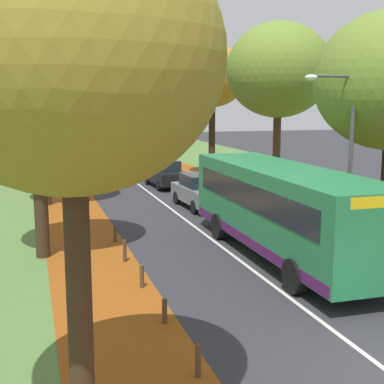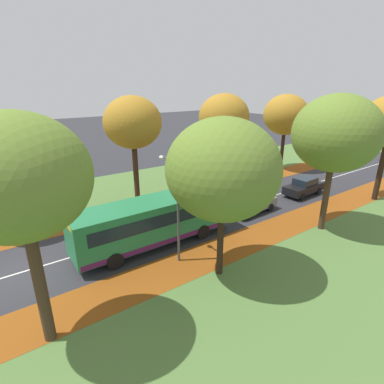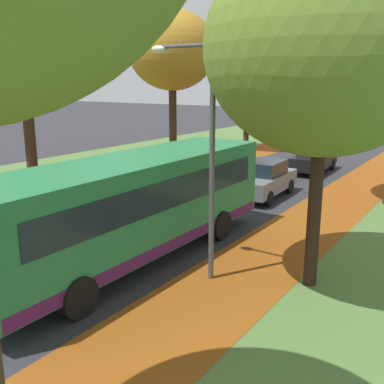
{
  "view_description": "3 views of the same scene",
  "coord_description": "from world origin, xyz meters",
  "px_view_note": "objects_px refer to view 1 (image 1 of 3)",
  "views": [
    {
      "loc": [
        -6.32,
        -7.67,
        5.07
      ],
      "look_at": [
        -0.34,
        12.11,
        1.58
      ],
      "focal_mm": 50.0,
      "sensor_mm": 36.0,
      "label": 1
    },
    {
      "loc": [
        16.75,
        -0.12,
        9.71
      ],
      "look_at": [
        -0.62,
        12.14,
        2.02
      ],
      "focal_mm": 28.0,
      "sensor_mm": 36.0,
      "label": 2
    },
    {
      "loc": [
        9.7,
        -1.44,
        5.08
      ],
      "look_at": [
        1.24,
        11.17,
        1.31
      ],
      "focal_mm": 42.0,
      "sensor_mm": 36.0,
      "label": 3
    }
  ],
  "objects_px": {
    "bollard_second": "(198,361)",
    "car_black_following": "(165,174)",
    "tree_left_mid": "(41,68)",
    "tree_left_far": "(37,81)",
    "tree_left_nearest": "(70,58)",
    "bollard_sixth": "(115,234)",
    "tree_right_mid": "(279,70)",
    "bollard_fifth": "(125,251)",
    "bollard_third": "(165,311)",
    "bus": "(283,207)",
    "bollard_fourth": "(142,276)",
    "car_grey_lead": "(200,191)",
    "tree_right_far": "(212,77)",
    "streetlamp_right": "(343,143)",
    "tree_left_near": "(33,48)"
  },
  "relations": [
    {
      "from": "tree_left_nearest",
      "to": "bollard_sixth",
      "type": "xyz_separation_m",
      "value": [
        2.24,
        11.53,
        -5.35
      ]
    },
    {
      "from": "tree_left_nearest",
      "to": "bollard_third",
      "type": "bearing_deg",
      "value": 60.41
    },
    {
      "from": "tree_left_far",
      "to": "car_grey_lead",
      "type": "height_order",
      "value": "tree_left_far"
    },
    {
      "from": "tree_left_nearest",
      "to": "car_grey_lead",
      "type": "height_order",
      "value": "tree_left_nearest"
    },
    {
      "from": "bollard_fifth",
      "to": "bus",
      "type": "xyz_separation_m",
      "value": [
        5.06,
        -0.96,
        1.34
      ]
    },
    {
      "from": "tree_left_mid",
      "to": "tree_left_far",
      "type": "bearing_deg",
      "value": 90.41
    },
    {
      "from": "tree_right_mid",
      "to": "bus",
      "type": "xyz_separation_m",
      "value": [
        -4.89,
        -10.67,
        -5.0
      ]
    },
    {
      "from": "bollard_second",
      "to": "bollard_third",
      "type": "bearing_deg",
      "value": 90.24
    },
    {
      "from": "streetlamp_right",
      "to": "bollard_third",
      "type": "bearing_deg",
      "value": -149.53
    },
    {
      "from": "tree_left_near",
      "to": "car_black_following",
      "type": "xyz_separation_m",
      "value": [
        7.48,
        13.22,
        -5.93
      ]
    },
    {
      "from": "tree_left_nearest",
      "to": "bollard_second",
      "type": "distance_m",
      "value": 5.93
    },
    {
      "from": "car_grey_lead",
      "to": "car_black_following",
      "type": "relative_size",
      "value": 1.0
    },
    {
      "from": "car_grey_lead",
      "to": "car_black_following",
      "type": "height_order",
      "value": "same"
    },
    {
      "from": "bollard_fifth",
      "to": "streetlamp_right",
      "type": "bearing_deg",
      "value": -6.65
    },
    {
      "from": "tree_left_nearest",
      "to": "tree_right_far",
      "type": "xyz_separation_m",
      "value": [
        11.54,
        27.78,
        1.13
      ]
    },
    {
      "from": "tree_right_mid",
      "to": "car_grey_lead",
      "type": "height_order",
      "value": "tree_right_mid"
    },
    {
      "from": "tree_left_near",
      "to": "streetlamp_right",
      "type": "distance_m",
      "value": 10.44
    },
    {
      "from": "bollard_second",
      "to": "bollard_fourth",
      "type": "xyz_separation_m",
      "value": [
        -0.02,
        5.09,
        0.0
      ]
    },
    {
      "from": "bollard_third",
      "to": "bollard_fourth",
      "type": "relative_size",
      "value": 0.92
    },
    {
      "from": "tree_left_near",
      "to": "tree_left_mid",
      "type": "distance_m",
      "value": 9.36
    },
    {
      "from": "bollard_second",
      "to": "car_black_following",
      "type": "xyz_separation_m",
      "value": [
        4.92,
        22.19,
        0.49
      ]
    },
    {
      "from": "tree_right_mid",
      "to": "streetlamp_right",
      "type": "bearing_deg",
      "value": -104.27
    },
    {
      "from": "tree_left_nearest",
      "to": "bollard_sixth",
      "type": "distance_m",
      "value": 12.91
    },
    {
      "from": "tree_left_nearest",
      "to": "tree_left_mid",
      "type": "xyz_separation_m",
      "value": [
        0.09,
        19.68,
        1.03
      ]
    },
    {
      "from": "bollard_second",
      "to": "car_black_following",
      "type": "height_order",
      "value": "car_black_following"
    },
    {
      "from": "tree_left_nearest",
      "to": "bollard_third",
      "type": "relative_size",
      "value": 12.62
    },
    {
      "from": "tree_right_mid",
      "to": "streetlamp_right",
      "type": "xyz_separation_m",
      "value": [
        -2.68,
        -10.55,
        -2.97
      ]
    },
    {
      "from": "tree_right_far",
      "to": "bollard_sixth",
      "type": "distance_m",
      "value": 19.81
    },
    {
      "from": "tree_left_nearest",
      "to": "bollard_fifth",
      "type": "distance_m",
      "value": 10.65
    },
    {
      "from": "tree_left_mid",
      "to": "car_grey_lead",
      "type": "xyz_separation_m",
      "value": [
        7.11,
        -2.87,
        -5.87
      ]
    },
    {
      "from": "bollard_second",
      "to": "bollard_fourth",
      "type": "relative_size",
      "value": 0.99
    },
    {
      "from": "tree_left_near",
      "to": "tree_left_mid",
      "type": "height_order",
      "value": "tree_left_mid"
    },
    {
      "from": "tree_right_far",
      "to": "tree_left_nearest",
      "type": "bearing_deg",
      "value": -112.57
    },
    {
      "from": "bollard_second",
      "to": "car_grey_lead",
      "type": "height_order",
      "value": "car_grey_lead"
    },
    {
      "from": "bollard_second",
      "to": "bus",
      "type": "xyz_separation_m",
      "value": [
        5.0,
        6.67,
        1.38
      ]
    },
    {
      "from": "bollard_third",
      "to": "bus",
      "type": "bearing_deg",
      "value": 39.5
    },
    {
      "from": "tree_right_mid",
      "to": "bollard_fifth",
      "type": "bearing_deg",
      "value": -135.72
    },
    {
      "from": "tree_right_far",
      "to": "bus",
      "type": "height_order",
      "value": "tree_right_far"
    },
    {
      "from": "bollard_fourth",
      "to": "car_black_following",
      "type": "height_order",
      "value": "car_black_following"
    },
    {
      "from": "tree_right_mid",
      "to": "bollard_sixth",
      "type": "xyz_separation_m",
      "value": [
        -9.87,
        -7.16,
        -6.41
      ]
    },
    {
      "from": "tree_left_far",
      "to": "bollard_second",
      "type": "height_order",
      "value": "tree_left_far"
    },
    {
      "from": "bollard_fifth",
      "to": "bollard_sixth",
      "type": "relative_size",
      "value": 1.22
    },
    {
      "from": "bollard_fifth",
      "to": "tree_right_mid",
      "type": "bearing_deg",
      "value": 44.28
    },
    {
      "from": "tree_right_far",
      "to": "bollard_second",
      "type": "bearing_deg",
      "value": -109.43
    },
    {
      "from": "bollard_sixth",
      "to": "car_black_following",
      "type": "distance_m",
      "value": 12.99
    },
    {
      "from": "tree_right_far",
      "to": "bollard_fifth",
      "type": "bearing_deg",
      "value": -116.54
    },
    {
      "from": "tree_right_mid",
      "to": "bollard_fifth",
      "type": "height_order",
      "value": "tree_right_mid"
    },
    {
      "from": "streetlamp_right",
      "to": "bus",
      "type": "relative_size",
      "value": 0.58
    },
    {
      "from": "streetlamp_right",
      "to": "bus",
      "type": "height_order",
      "value": "streetlamp_right"
    },
    {
      "from": "tree_left_near",
      "to": "bollard_second",
      "type": "height_order",
      "value": "tree_left_near"
    }
  ]
}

